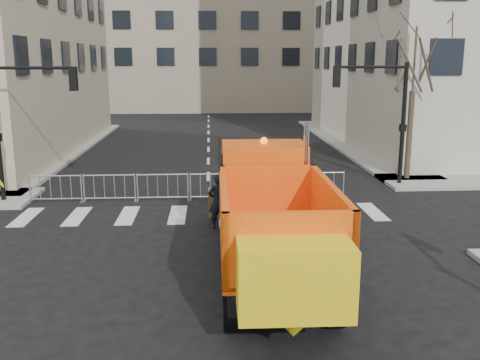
{
  "coord_description": "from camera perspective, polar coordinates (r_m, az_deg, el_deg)",
  "views": [
    {
      "loc": [
        0.1,
        -13.24,
        5.5
      ],
      "look_at": [
        1.0,
        2.5,
        1.94
      ],
      "focal_mm": 40.0,
      "sensor_mm": 36.0,
      "label": 1
    }
  ],
  "objects": [
    {
      "name": "ground",
      "position": [
        14.33,
        -3.46,
        -9.87
      ],
      "size": [
        120.0,
        120.0,
        0.0
      ],
      "primitive_type": "plane",
      "color": "black",
      "rests_on": "ground"
    },
    {
      "name": "sidewalk_back",
      "position": [
        22.4,
        -3.42,
        -1.32
      ],
      "size": [
        64.0,
        5.0,
        0.15
      ],
      "primitive_type": "cube",
      "color": "gray",
      "rests_on": "ground"
    },
    {
      "name": "building_far",
      "position": [
        65.56,
        -3.51,
        18.38
      ],
      "size": [
        30.0,
        18.0,
        24.0
      ],
      "primitive_type": "cube",
      "color": "gray",
      "rests_on": "ground"
    },
    {
      "name": "traffic_light_right",
      "position": [
        24.4,
        16.98,
        5.57
      ],
      "size": [
        0.18,
        0.18,
        5.4
      ],
      "primitive_type": "cylinder",
      "color": "black",
      "rests_on": "ground"
    },
    {
      "name": "crowd_barriers",
      "position": [
        21.43,
        -5.44,
        -0.7
      ],
      "size": [
        12.6,
        0.6,
        1.1
      ],
      "primitive_type": null,
      "color": "#9EA0A5",
      "rests_on": "ground"
    },
    {
      "name": "street_tree",
      "position": [
        25.48,
        17.86,
        8.17
      ],
      "size": [
        3.0,
        3.0,
        7.5
      ],
      "primitive_type": null,
      "color": "#382B21",
      "rests_on": "ground"
    },
    {
      "name": "plow_truck",
      "position": [
        13.29,
        3.36,
        -3.84
      ],
      "size": [
        3.26,
        9.98,
        3.86
      ],
      "rotation": [
        0.0,
        0.0,
        1.56
      ],
      "color": "black",
      "rests_on": "ground"
    },
    {
      "name": "cop_a",
      "position": [
        17.73,
        -2.38,
        -2.27
      ],
      "size": [
        0.78,
        0.64,
        1.84
      ],
      "primitive_type": "imported",
      "rotation": [
        0.0,
        0.0,
        3.49
      ],
      "color": "black",
      "rests_on": "ground"
    },
    {
      "name": "cop_b",
      "position": [
        20.05,
        4.18,
        -0.35
      ],
      "size": [
        1.17,
        1.06,
        1.96
      ],
      "primitive_type": "imported",
      "rotation": [
        0.0,
        0.0,
        2.74
      ],
      "color": "black",
      "rests_on": "ground"
    },
    {
      "name": "cop_c",
      "position": [
        19.01,
        0.08,
        -0.92
      ],
      "size": [
        1.1,
        1.26,
        2.04
      ],
      "primitive_type": "imported",
      "rotation": [
        0.0,
        0.0,
        4.09
      ],
      "color": "black",
      "rests_on": "ground"
    },
    {
      "name": "newspaper_box",
      "position": [
        22.45,
        6.84,
        0.28
      ],
      "size": [
        0.47,
        0.43,
        1.1
      ],
      "primitive_type": "cube",
      "rotation": [
        0.0,
        0.0,
        -0.06
      ],
      "color": "maroon",
      "rests_on": "sidewalk_back"
    }
  ]
}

